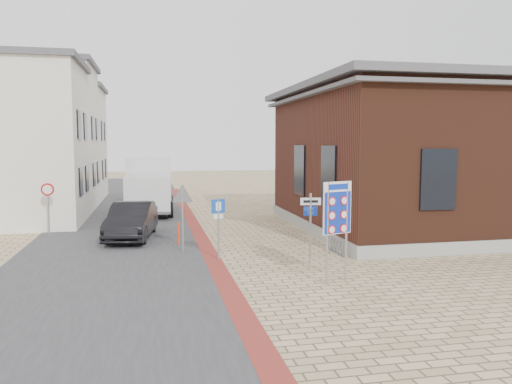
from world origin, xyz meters
name	(u,v)px	position (x,y,z in m)	size (l,w,h in m)	color
ground	(283,272)	(0.00, 0.00, 0.00)	(120.00, 120.00, 0.00)	tan
road_strip	(127,213)	(-5.50, 15.00, 0.01)	(7.00, 60.00, 0.02)	#38383A
curb_strip	(194,224)	(-2.00, 10.00, 0.01)	(0.60, 40.00, 0.02)	maroon
brick_building	(425,156)	(8.99, 7.00, 3.49)	(13.00, 13.00, 6.80)	gray
townhouse_near	(9,142)	(-10.99, 12.00, 4.17)	(7.40, 6.40, 8.30)	silver
townhouse_mid	(35,136)	(-10.99, 18.00, 4.57)	(7.40, 6.40, 9.10)	silver
townhouse_far	(54,142)	(-10.99, 24.00, 4.17)	(7.40, 6.40, 8.30)	silver
bike_rack	(336,246)	(2.65, 2.20, 0.26)	(0.08, 1.80, 0.60)	slate
sedan	(132,221)	(-4.92, 6.80, 0.78)	(1.64, 4.71, 1.55)	black
box_truck	(149,185)	(-4.16, 14.56, 1.67)	(2.83, 6.27, 3.23)	slate
border_sign	(337,210)	(1.22, -1.50, 2.16)	(0.98, 0.38, 2.99)	gray
essen_sign	(310,219)	(1.00, 0.30, 1.64)	(0.67, 0.14, 2.48)	gray
parking_sign	(218,218)	(-1.80, 2.00, 1.49)	(0.48, 0.16, 2.22)	gray
yield_sign	(182,202)	(-2.94, 3.50, 1.93)	(0.87, 0.32, 2.52)	gray
speed_sign	(48,201)	(-8.50, 8.00, 1.58)	(0.56, 0.07, 2.36)	gray
bollard	(179,234)	(-3.02, 5.00, 0.46)	(0.08, 0.08, 0.91)	#FA3A0D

